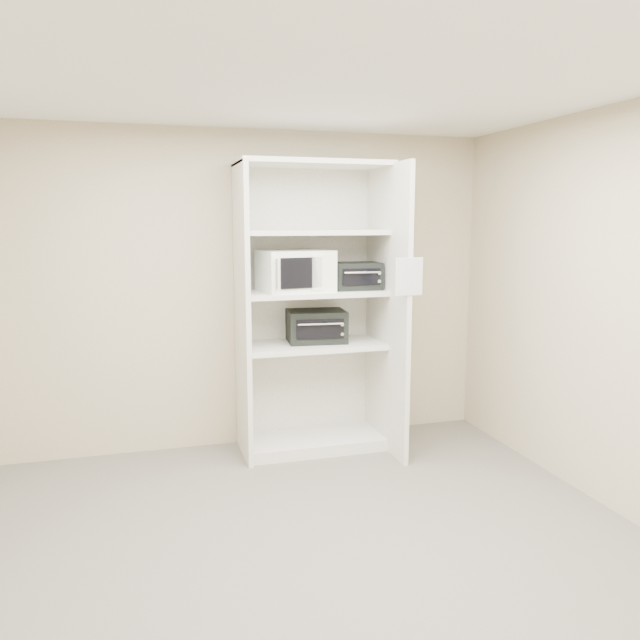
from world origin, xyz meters
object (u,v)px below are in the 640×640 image
object	(u,v)px
shelving_unit	(318,318)
toaster_oven_upper	(356,276)
toaster_oven_lower	(316,326)
microwave	(295,271)

from	to	relation	value
shelving_unit	toaster_oven_upper	distance (m)	0.48
shelving_unit	toaster_oven_lower	distance (m)	0.09
toaster_oven_upper	shelving_unit	bearing A→B (deg)	175.65
shelving_unit	microwave	world-z (taller)	shelving_unit
microwave	toaster_oven_upper	xyz separation A→B (m)	(0.53, -0.00, -0.06)
microwave	toaster_oven_lower	xyz separation A→B (m)	(0.20, 0.09, -0.48)
toaster_oven_upper	toaster_oven_lower	xyz separation A→B (m)	(-0.32, 0.09, -0.43)
toaster_oven_upper	toaster_oven_lower	bearing A→B (deg)	166.33
microwave	toaster_oven_lower	size ratio (longest dim) A/B	1.16
microwave	toaster_oven_upper	world-z (taller)	microwave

